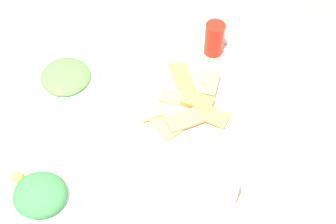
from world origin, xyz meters
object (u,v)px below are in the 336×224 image
object	(u,v)px
pide_platter	(182,105)
salad_plate_greens	(40,195)
salad_plate_rice	(66,77)
drinking_glass	(225,192)
spoon	(248,47)
paper_napkin	(247,45)
dining_table	(160,139)
fork	(247,40)
soda_can	(214,39)

from	to	relation	value
pide_platter	salad_plate_greens	xyz separation A→B (m)	(0.38, 0.34, 0.01)
pide_platter	salad_plate_rice	xyz separation A→B (m)	(0.38, -0.10, 0.00)
pide_platter	salad_plate_rice	bearing A→B (deg)	-14.44
salad_plate_greens	drinking_glass	xyz separation A→B (m)	(-0.50, -0.01, 0.03)
pide_platter	spoon	xyz separation A→B (m)	(-0.23, -0.27, -0.01)
paper_napkin	spoon	size ratio (longest dim) A/B	0.72
salad_plate_rice	paper_napkin	size ratio (longest dim) A/B	1.55
salad_plate_greens	spoon	bearing A→B (deg)	-135.13
spoon	dining_table	bearing A→B (deg)	42.94
salad_plate_rice	fork	size ratio (longest dim) A/B	1.32
drinking_glass	soda_can	bearing A→B (deg)	-88.24
fork	soda_can	bearing A→B (deg)	14.93
drinking_glass	paper_napkin	world-z (taller)	drinking_glass
dining_table	fork	bearing A→B (deg)	-128.09
soda_can	spoon	xyz separation A→B (m)	(-0.12, -0.02, -0.06)
fork	drinking_glass	bearing A→B (deg)	71.26
dining_table	soda_can	world-z (taller)	soda_can
dining_table	paper_napkin	size ratio (longest dim) A/B	7.27
drinking_glass	spoon	xyz separation A→B (m)	(-0.10, -0.59, -0.05)
dining_table	salad_plate_rice	distance (m)	0.37
salad_plate_rice	paper_napkin	distance (m)	0.64
spoon	paper_napkin	bearing A→B (deg)	-96.12
drinking_glass	paper_napkin	size ratio (longest dim) A/B	0.75
salad_plate_greens	salad_plate_rice	world-z (taller)	salad_plate_greens
dining_table	pide_platter	bearing A→B (deg)	-134.55
fork	paper_napkin	bearing A→B (deg)	80.61
salad_plate_greens	fork	distance (m)	0.88
salad_plate_greens	soda_can	bearing A→B (deg)	-129.69
salad_plate_greens	fork	size ratio (longest dim) A/B	1.33
salad_plate_rice	soda_can	world-z (taller)	soda_can
pide_platter	spoon	size ratio (longest dim) A/B	1.82
salad_plate_rice	paper_napkin	bearing A→B (deg)	-162.72
paper_napkin	fork	distance (m)	0.02
soda_can	fork	distance (m)	0.14
pide_platter	drinking_glass	xyz separation A→B (m)	(-0.12, 0.32, 0.04)
salad_plate_greens	paper_napkin	distance (m)	0.87
paper_napkin	fork	world-z (taller)	fork
soda_can	salad_plate_rice	bearing A→B (deg)	17.38
drinking_glass	spoon	distance (m)	0.60
soda_can	pide_platter	bearing A→B (deg)	67.33
paper_napkin	fork	size ratio (longest dim) A/B	0.85
soda_can	drinking_glass	distance (m)	0.57
salad_plate_rice	fork	bearing A→B (deg)	-161.19
drinking_glass	spoon	size ratio (longest dim) A/B	0.55
pide_platter	drinking_glass	distance (m)	0.35
spoon	soda_can	bearing A→B (deg)	2.69
fork	spoon	xyz separation A→B (m)	(0.00, 0.04, 0.00)
dining_table	salad_plate_greens	bearing A→B (deg)	40.33
dining_table	salad_plate_greens	distance (m)	0.43
paper_napkin	dining_table	bearing A→B (deg)	50.53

